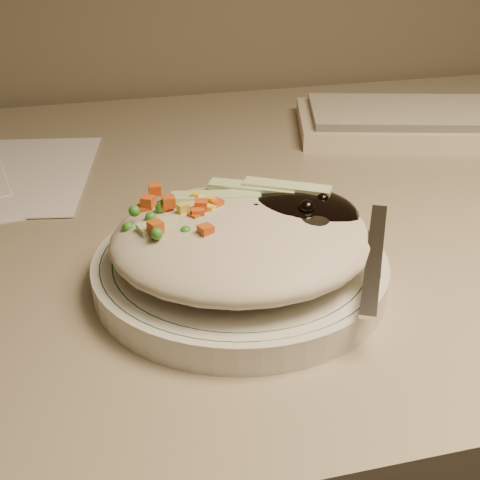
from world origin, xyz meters
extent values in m
cube|color=gray|center=(0.00, 1.38, 0.72)|extent=(1.40, 0.70, 0.04)
cylinder|color=silver|center=(-0.10, 1.22, 0.75)|extent=(0.22, 0.22, 0.02)
torus|color=#144723|center=(-0.10, 1.22, 0.76)|extent=(0.21, 0.21, 0.00)
torus|color=#144723|center=(-0.10, 1.22, 0.76)|extent=(0.19, 0.19, 0.00)
ellipsoid|color=#C0B69B|center=(-0.10, 1.22, 0.78)|extent=(0.19, 0.18, 0.04)
ellipsoid|color=black|center=(-0.05, 1.23, 0.79)|extent=(0.10, 0.09, 0.03)
ellipsoid|color=orange|center=(-0.14, 1.24, 0.78)|extent=(0.08, 0.08, 0.02)
sphere|color=black|center=(-0.08, 1.23, 0.79)|extent=(0.01, 0.01, 0.01)
sphere|color=black|center=(-0.05, 1.24, 0.79)|extent=(0.01, 0.01, 0.01)
sphere|color=black|center=(-0.03, 1.23, 0.80)|extent=(0.01, 0.01, 0.01)
sphere|color=black|center=(-0.04, 1.25, 0.79)|extent=(0.01, 0.01, 0.01)
sphere|color=black|center=(-0.05, 1.22, 0.80)|extent=(0.01, 0.01, 0.01)
sphere|color=black|center=(-0.06, 1.23, 0.79)|extent=(0.01, 0.01, 0.01)
sphere|color=black|center=(-0.04, 1.24, 0.79)|extent=(0.01, 0.01, 0.01)
cube|color=#D14E17|center=(-0.14, 1.25, 0.80)|extent=(0.01, 0.01, 0.01)
cube|color=#D14E17|center=(-0.13, 1.22, 0.79)|extent=(0.01, 0.01, 0.01)
cube|color=#D14E17|center=(-0.16, 1.26, 0.80)|extent=(0.01, 0.01, 0.01)
cube|color=#D14E17|center=(-0.12, 1.24, 0.80)|extent=(0.01, 0.01, 0.01)
cube|color=#D14E17|center=(-0.13, 1.23, 0.80)|extent=(0.01, 0.01, 0.01)
cube|color=#D14E17|center=(-0.16, 1.27, 0.79)|extent=(0.01, 0.01, 0.01)
cube|color=#D14E17|center=(-0.15, 1.25, 0.80)|extent=(0.01, 0.01, 0.01)
cube|color=#D14E17|center=(-0.13, 1.23, 0.80)|extent=(0.01, 0.01, 0.01)
cube|color=#D14E17|center=(-0.11, 1.24, 0.80)|extent=(0.01, 0.01, 0.01)
cube|color=#D14E17|center=(-0.15, 1.27, 0.80)|extent=(0.01, 0.01, 0.01)
cube|color=#D14E17|center=(-0.16, 1.21, 0.80)|extent=(0.01, 0.01, 0.01)
cube|color=#D14E17|center=(-0.13, 1.20, 0.80)|extent=(0.01, 0.01, 0.01)
cube|color=#D14E17|center=(-0.16, 1.23, 0.79)|extent=(0.01, 0.01, 0.01)
cube|color=#D14E17|center=(-0.16, 1.26, 0.79)|extent=(0.01, 0.01, 0.01)
sphere|color=#388C28|center=(-0.13, 1.24, 0.80)|extent=(0.01, 0.01, 0.01)
sphere|color=#388C28|center=(-0.16, 1.20, 0.80)|extent=(0.01, 0.01, 0.01)
sphere|color=#388C28|center=(-0.16, 1.24, 0.80)|extent=(0.01, 0.01, 0.01)
sphere|color=#388C28|center=(-0.17, 1.24, 0.80)|extent=(0.01, 0.01, 0.01)
sphere|color=#388C28|center=(-0.13, 1.24, 0.79)|extent=(0.01, 0.01, 0.01)
sphere|color=#388C28|center=(-0.12, 1.21, 0.79)|extent=(0.01, 0.01, 0.01)
sphere|color=#388C28|center=(-0.14, 1.23, 0.79)|extent=(0.01, 0.01, 0.01)
sphere|color=#388C28|center=(-0.15, 1.22, 0.79)|extent=(0.01, 0.01, 0.01)
sphere|color=#388C28|center=(-0.18, 1.24, 0.79)|extent=(0.01, 0.01, 0.01)
sphere|color=#388C28|center=(-0.15, 1.25, 0.80)|extent=(0.01, 0.01, 0.01)
sphere|color=#388C28|center=(-0.15, 1.25, 0.80)|extent=(0.01, 0.01, 0.01)
sphere|color=#388C28|center=(-0.16, 1.22, 0.79)|extent=(0.01, 0.01, 0.01)
sphere|color=#388C28|center=(-0.14, 1.21, 0.80)|extent=(0.01, 0.01, 0.01)
sphere|color=#388C28|center=(-0.11, 1.26, 0.79)|extent=(0.01, 0.01, 0.01)
cube|color=yellow|center=(-0.13, 1.24, 0.79)|extent=(0.01, 0.01, 0.01)
cube|color=yellow|center=(-0.12, 1.23, 0.80)|extent=(0.01, 0.01, 0.01)
cube|color=yellow|center=(-0.14, 1.25, 0.79)|extent=(0.01, 0.01, 0.01)
cube|color=yellow|center=(-0.14, 1.24, 0.80)|extent=(0.01, 0.01, 0.01)
cube|color=yellow|center=(-0.14, 1.23, 0.79)|extent=(0.01, 0.01, 0.01)
cube|color=yellow|center=(-0.11, 1.24, 0.80)|extent=(0.01, 0.01, 0.01)
cube|color=yellow|center=(-0.12, 1.26, 0.80)|extent=(0.01, 0.01, 0.01)
cube|color=yellow|center=(-0.13, 1.23, 0.79)|extent=(0.01, 0.01, 0.01)
cube|color=#B2D18C|center=(-0.11, 1.26, 0.80)|extent=(0.07, 0.03, 0.00)
cube|color=#B2D18C|center=(-0.08, 1.26, 0.80)|extent=(0.07, 0.05, 0.00)
cube|color=#B2D18C|center=(-0.14, 1.23, 0.80)|extent=(0.07, 0.03, 0.00)
cube|color=#B2D18C|center=(-0.05, 1.25, 0.80)|extent=(0.07, 0.05, 0.00)
ellipsoid|color=silver|center=(-0.05, 1.21, 0.79)|extent=(0.05, 0.06, 0.01)
cube|color=silver|center=(-0.02, 1.17, 0.78)|extent=(0.06, 0.11, 0.03)
cube|color=beige|center=(0.26, 1.49, 0.75)|extent=(0.44, 0.25, 0.02)
cube|color=beige|center=(0.26, 1.49, 0.76)|extent=(0.41, 0.22, 0.01)
camera|label=1|loc=(-0.20, 0.81, 1.01)|focal=50.00mm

